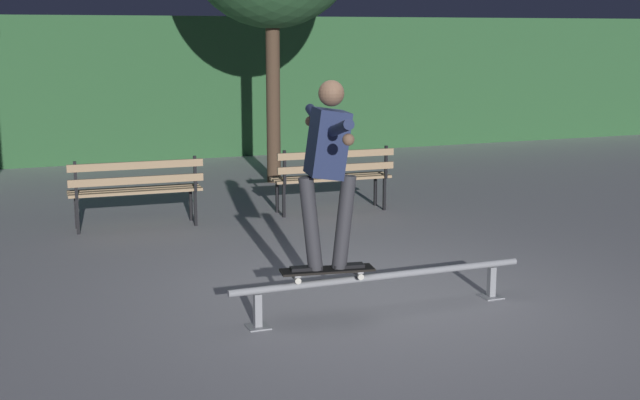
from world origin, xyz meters
TOP-DOWN VIEW (x-y plane):
  - ground_plane at (0.00, 0.00)m, footprint 90.00×90.00m
  - hedge_backdrop at (0.00, 9.74)m, footprint 24.00×1.20m
  - grind_rail at (-0.00, -0.26)m, footprint 2.69×0.18m
  - skateboard at (-0.50, -0.26)m, footprint 0.80×0.31m
  - skateboarder at (-0.49, -0.26)m, footprint 0.63×1.40m
  - park_bench_leftmost at (-1.42, 3.68)m, footprint 1.62×0.49m
  - park_bench_left_center at (1.17, 3.68)m, footprint 1.62×0.49m

SIDE VIEW (x-z plane):
  - ground_plane at x=0.00m, z-range 0.00..0.00m
  - grind_rail at x=0.00m, z-range 0.09..0.44m
  - skateboard at x=-0.50m, z-range 0.37..0.46m
  - park_bench_leftmost at x=-1.42m, z-range 0.10..0.98m
  - park_bench_left_center at x=1.17m, z-range 0.10..0.98m
  - hedge_backdrop at x=0.00m, z-range 0.00..2.65m
  - skateboarder at x=-0.49m, z-range 0.57..2.13m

